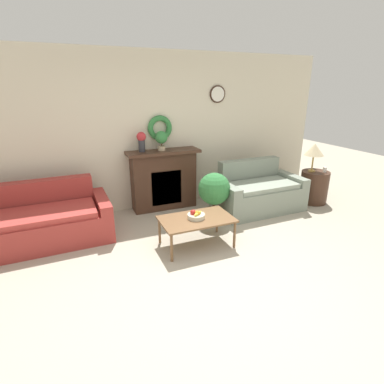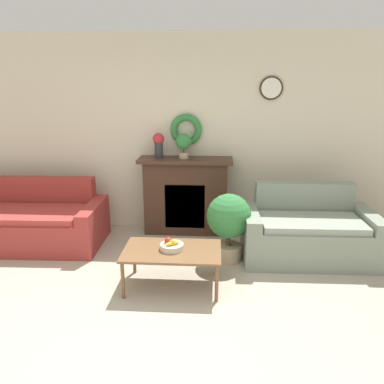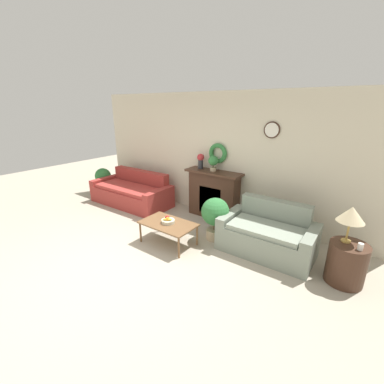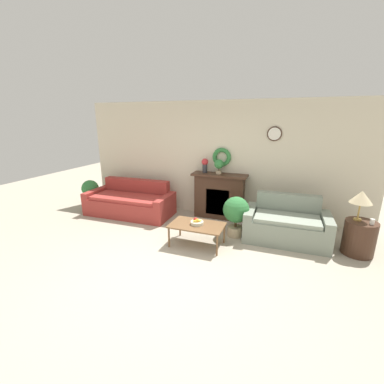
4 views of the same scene
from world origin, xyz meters
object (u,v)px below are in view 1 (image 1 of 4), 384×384
at_px(potted_plant_on_mantel, 161,139).
at_px(fireplace, 164,179).
at_px(fruit_bowl, 196,215).
at_px(mug, 325,170).
at_px(coffee_table, 197,221).
at_px(side_table_by_loveseat, 314,187).
at_px(vase_on_mantel_left, 141,140).
at_px(couch_left, 33,223).
at_px(potted_plant_floor_by_loveseat, 214,192).
at_px(table_lamp, 314,150).
at_px(loveseat_right, 257,193).

bearing_deg(potted_plant_on_mantel, fireplace, 31.57).
height_order(fruit_bowl, mug, mug).
bearing_deg(coffee_table, fruit_bowl, 138.10).
height_order(side_table_by_loveseat, vase_on_mantel_left, vase_on_mantel_left).
bearing_deg(couch_left, fruit_bowl, -26.56).
distance_m(fruit_bowl, potted_plant_on_mantel, 1.71).
height_order(coffee_table, potted_plant_floor_by_loveseat, potted_plant_floor_by_loveseat).
relative_size(coffee_table, potted_plant_floor_by_loveseat, 1.21).
relative_size(side_table_by_loveseat, mug, 6.35).
distance_m(coffee_table, side_table_by_loveseat, 2.83).
bearing_deg(side_table_by_loveseat, vase_on_mantel_left, 164.69).
distance_m(fireplace, fruit_bowl, 1.51).
bearing_deg(vase_on_mantel_left, mug, -16.27).
xyz_separation_m(coffee_table, table_lamp, (2.68, 0.73, 0.64)).
bearing_deg(vase_on_mantel_left, table_lamp, -14.72).
bearing_deg(couch_left, potted_plant_floor_by_loveseat, -8.65).
xyz_separation_m(loveseat_right, potted_plant_floor_by_loveseat, (-0.95, -0.16, 0.19)).
height_order(loveseat_right, table_lamp, table_lamp).
relative_size(loveseat_right, table_lamp, 2.98).
bearing_deg(fruit_bowl, potted_plant_on_mantel, 89.98).
relative_size(fruit_bowl, potted_plant_on_mantel, 0.72).
relative_size(fireplace, mug, 13.34).
height_order(potted_plant_on_mantel, potted_plant_floor_by_loveseat, potted_plant_on_mantel).
xyz_separation_m(couch_left, vase_on_mantel_left, (1.75, 0.54, 0.97)).
xyz_separation_m(table_lamp, potted_plant_on_mantel, (-2.69, 0.78, 0.26)).
distance_m(couch_left, loveseat_right, 3.65).
height_order(fruit_bowl, potted_plant_floor_by_loveseat, potted_plant_floor_by_loveseat).
xyz_separation_m(mug, vase_on_mantel_left, (-3.21, 0.94, 0.61)).
relative_size(loveseat_right, coffee_table, 1.57).
height_order(fireplace, table_lamp, table_lamp).
bearing_deg(mug, side_table_by_loveseat, 142.13).
xyz_separation_m(mug, potted_plant_floor_by_loveseat, (-2.27, 0.06, -0.15)).
relative_size(coffee_table, vase_on_mantel_left, 2.97).
bearing_deg(potted_plant_on_mantel, mug, -17.73).
bearing_deg(vase_on_mantel_left, couch_left, -162.99).
bearing_deg(potted_plant_on_mantel, side_table_by_loveseat, -16.72).
distance_m(fireplace, side_table_by_loveseat, 2.86).
xyz_separation_m(loveseat_right, vase_on_mantel_left, (-1.89, 0.71, 0.96)).
bearing_deg(fireplace, potted_plant_on_mantel, -148.43).
height_order(loveseat_right, mug, loveseat_right).
distance_m(fireplace, coffee_table, 1.53).
bearing_deg(fireplace, side_table_by_loveseat, -17.14).
distance_m(table_lamp, mug, 0.43).
relative_size(coffee_table, mug, 10.39).
bearing_deg(loveseat_right, potted_plant_on_mantel, 155.12).
height_order(table_lamp, potted_plant_floor_by_loveseat, table_lamp).
relative_size(table_lamp, vase_on_mantel_left, 1.57).
xyz_separation_m(mug, potted_plant_on_mantel, (-2.87, 0.92, 0.62)).
bearing_deg(side_table_by_loveseat, coffee_table, -166.18).
relative_size(couch_left, potted_plant_on_mantel, 6.36).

